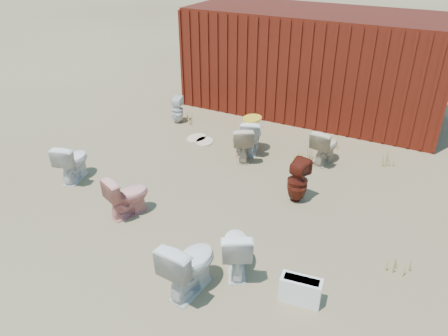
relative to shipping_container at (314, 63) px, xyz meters
The scene contains 21 objects.
ground 5.34m from the shipping_container, 90.00° to the right, with size 100.00×100.00×0.00m, color brown.
shipping_container is the anchor object (origin of this frame).
toilet_front_a 6.05m from the shipping_container, 116.57° to the right, with size 0.41×0.72×0.73m, color white.
toilet_front_pink 5.94m from the shipping_container, 100.71° to the right, with size 0.39×0.68×0.70m, color #E48C83.
toilet_front_c 6.82m from the shipping_container, 84.39° to the right, with size 0.46×0.80×0.82m, color silver.
toilet_front_maroon 4.37m from the shipping_container, 74.72° to the right, with size 0.34×0.35×0.75m, color #58190F.
toilet_front_e 6.29m from the shipping_container, 80.74° to the right, with size 0.41×0.71×0.73m, color white.
toilet_back_a 3.48m from the shipping_container, 137.80° to the right, with size 0.29×0.29×0.63m, color white.
toilet_back_beige_left 3.33m from the shipping_container, 96.29° to the right, with size 0.40×0.70×0.71m, color beige.
toilet_back_beige_right 2.95m from the shipping_container, 66.38° to the right, with size 0.40×0.69×0.71m, color beige.
toilet_back_yellowlid 2.96m from the shipping_container, 96.39° to the right, with size 0.40×0.70×0.72m, color white.
yellow_lid 2.88m from the shipping_container, 96.39° to the right, with size 0.36×0.45×0.03m, color gold.
loose_tank 6.65m from the shipping_container, 72.74° to the right, with size 0.50×0.20×0.35m, color white.
loose_lid_near 3.47m from the shipping_container, 120.01° to the right, with size 0.38×0.49×0.02m, color beige.
loose_lid_far 3.42m from the shipping_container, 115.62° to the right, with size 0.36×0.47×0.02m, color beige.
weed_clump_a 3.33m from the shipping_container, 136.58° to the right, with size 0.36×0.36×0.26m, color olive.
weed_clump_b 2.96m from the shipping_container, 74.06° to the right, with size 0.32×0.32×0.25m, color olive.
weed_clump_c 3.22m from the shipping_container, 43.30° to the right, with size 0.36×0.36×0.29m, color olive.
weed_clump_d 2.16m from the shipping_container, 114.49° to the right, with size 0.30×0.30×0.24m, color olive.
weed_clump_e 2.49m from the shipping_container, 60.62° to the right, with size 0.34×0.34×0.26m, color olive.
weed_clump_f 6.02m from the shipping_container, 60.33° to the right, with size 0.28×0.28×0.27m, color olive.
Camera 1 is at (2.98, -4.97, 4.03)m, focal length 35.00 mm.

